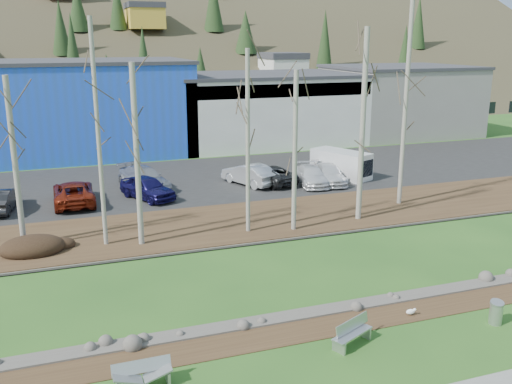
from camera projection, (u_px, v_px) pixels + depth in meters
name	position (u px, v px, depth m)	size (l,w,h in m)	color
ground	(326.00, 360.00, 18.61)	(200.00, 200.00, 0.00)	#244B1A
dirt_strip	(300.00, 330.00, 20.52)	(80.00, 1.80, 0.03)	#382616
near_bank_rocks	(289.00, 318.00, 21.43)	(80.00, 0.80, 0.50)	#47423D
river	(253.00, 276.00, 25.16)	(80.00, 8.00, 0.90)	#121C31
far_bank_rocks	(227.00, 245.00, 28.89)	(80.00, 0.80, 0.46)	#47423D
far_bank	(210.00, 225.00, 31.78)	(80.00, 7.00, 0.15)	#382616
parking_lot	(172.00, 182.00, 41.33)	(80.00, 14.00, 0.14)	black
building_blue	(73.00, 107.00, 51.06)	(20.40, 12.24, 8.30)	blue
building_white	(262.00, 108.00, 57.06)	(18.36, 12.24, 6.80)	beige
building_grey	(399.00, 100.00, 62.17)	(14.28, 12.24, 7.30)	gray
bench_intact	(352.00, 333.00, 19.48)	(1.77, 1.18, 0.86)	#ACAEB1
bench_damaged	(142.00, 375.00, 17.10)	(1.79, 0.61, 0.79)	#ACAEB1
litter_bin	(496.00, 313.00, 20.88)	(0.47, 0.47, 0.82)	#ACAEB1
seagull	(411.00, 312.00, 21.53)	(0.42, 0.21, 0.31)	gold
dirt_mound	(32.00, 246.00, 27.50)	(3.07, 2.17, 0.60)	black
birch_0	(15.00, 163.00, 27.52)	(0.28, 0.28, 8.36)	#A39E93
birch_2	(98.00, 136.00, 27.27)	(0.21, 0.21, 11.00)	#A39E93
birch_3	(137.00, 156.00, 27.57)	(0.28, 0.28, 8.95)	#A39E93
birch_4	(248.00, 143.00, 29.40)	(0.22, 0.22, 9.54)	#A39E93
birch_5	(363.00, 126.00, 31.36)	(0.30, 0.30, 10.62)	#A39E93
birch_6	(295.00, 152.00, 29.82)	(0.25, 0.25, 8.48)	#A39E93
birch_7	(406.00, 101.00, 34.12)	(0.27, 0.27, 12.77)	#A39E93
car_1	(1.00, 200.00, 34.01)	(1.45, 4.16, 1.37)	black
car_2	(74.00, 193.00, 35.45)	(2.39, 5.18, 1.44)	maroon
car_3	(144.00, 178.00, 38.90)	(2.12, 5.21, 1.51)	gray
car_4	(147.00, 188.00, 36.57)	(1.75, 4.36, 1.48)	#131046
car_5	(249.00, 174.00, 40.14)	(1.58, 4.54, 1.50)	#BBBBBD
car_6	(269.00, 175.00, 40.45)	(2.14, 4.63, 1.29)	black
car_7	(311.00, 176.00, 40.19)	(1.81, 4.45, 1.29)	silver
car_8	(329.00, 174.00, 40.64)	(1.81, 4.45, 1.29)	silver
van_white	(343.00, 164.00, 42.17)	(3.50, 4.86, 1.96)	white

